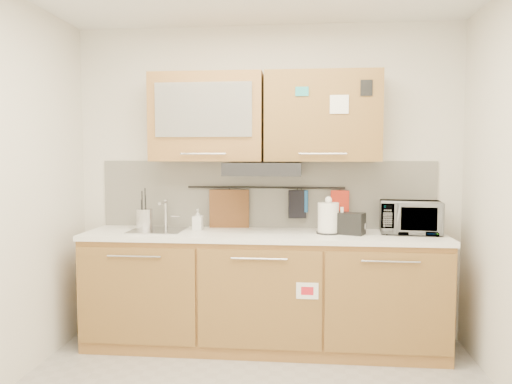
# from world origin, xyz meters

# --- Properties ---
(wall_back) EXTENTS (3.20, 0.00, 3.20)m
(wall_back) POSITION_xyz_m (0.00, 1.50, 1.30)
(wall_back) COLOR silver
(wall_back) RESTS_ON ground
(base_cabinet) EXTENTS (2.80, 0.64, 0.88)m
(base_cabinet) POSITION_xyz_m (0.00, 1.19, 0.41)
(base_cabinet) COLOR #A6763B
(base_cabinet) RESTS_ON floor
(countertop) EXTENTS (2.82, 0.62, 0.04)m
(countertop) POSITION_xyz_m (0.00, 1.19, 0.90)
(countertop) COLOR white
(countertop) RESTS_ON base_cabinet
(backsplash) EXTENTS (2.80, 0.02, 0.56)m
(backsplash) POSITION_xyz_m (0.00, 1.49, 1.20)
(backsplash) COLOR silver
(backsplash) RESTS_ON countertop
(upper_cabinets) EXTENTS (1.82, 0.37, 0.70)m
(upper_cabinets) POSITION_xyz_m (-0.00, 1.32, 1.83)
(upper_cabinets) COLOR #A6763B
(upper_cabinets) RESTS_ON wall_back
(range_hood) EXTENTS (0.60, 0.46, 0.10)m
(range_hood) POSITION_xyz_m (0.00, 1.25, 1.42)
(range_hood) COLOR black
(range_hood) RESTS_ON upper_cabinets
(sink) EXTENTS (0.42, 0.40, 0.26)m
(sink) POSITION_xyz_m (-0.85, 1.21, 0.92)
(sink) COLOR silver
(sink) RESTS_ON countertop
(utensil_rail) EXTENTS (1.30, 0.02, 0.02)m
(utensil_rail) POSITION_xyz_m (0.00, 1.45, 1.26)
(utensil_rail) COLOR black
(utensil_rail) RESTS_ON backsplash
(utensil_crock) EXTENTS (0.18, 0.18, 0.34)m
(utensil_crock) POSITION_xyz_m (-0.98, 1.26, 1.01)
(utensil_crock) COLOR silver
(utensil_crock) RESTS_ON countertop
(kettle) EXTENTS (0.21, 0.19, 0.29)m
(kettle) POSITION_xyz_m (0.51, 1.20, 1.04)
(kettle) COLOR white
(kettle) RESTS_ON countertop
(toaster) EXTENTS (0.25, 0.21, 0.17)m
(toaster) POSITION_xyz_m (0.67, 1.18, 1.01)
(toaster) COLOR black
(toaster) RESTS_ON countertop
(microwave) EXTENTS (0.48, 0.35, 0.25)m
(microwave) POSITION_xyz_m (1.14, 1.27, 1.05)
(microwave) COLOR #999999
(microwave) RESTS_ON countertop
(soap_bottle) EXTENTS (0.08, 0.08, 0.17)m
(soap_bottle) POSITION_xyz_m (-0.54, 1.28, 1.01)
(soap_bottle) COLOR #999999
(soap_bottle) RESTS_ON countertop
(cutting_board) EXTENTS (0.33, 0.05, 0.41)m
(cutting_board) POSITION_xyz_m (-0.30, 1.44, 1.04)
(cutting_board) COLOR brown
(cutting_board) RESTS_ON utensil_rail
(oven_mitt) EXTENTS (0.11, 0.04, 0.18)m
(oven_mitt) POSITION_xyz_m (0.30, 1.44, 1.15)
(oven_mitt) COLOR navy
(oven_mitt) RESTS_ON utensil_rail
(dark_pouch) EXTENTS (0.15, 0.05, 0.23)m
(dark_pouch) POSITION_xyz_m (0.27, 1.44, 1.12)
(dark_pouch) COLOR black
(dark_pouch) RESTS_ON utensil_rail
(pot_holder) EXTENTS (0.15, 0.04, 0.18)m
(pot_holder) POSITION_xyz_m (0.61, 1.44, 1.15)
(pot_holder) COLOR red
(pot_holder) RESTS_ON utensil_rail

